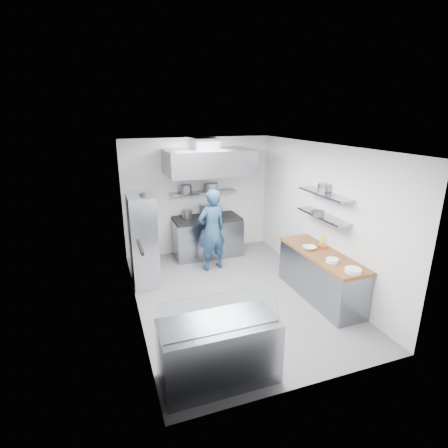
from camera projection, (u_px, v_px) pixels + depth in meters
name	position (u px, v px, depth m)	size (l,w,h in m)	color
floor	(234.00, 295.00, 6.70)	(5.00, 5.00, 0.00)	slate
ceiling	(236.00, 146.00, 5.86)	(5.00, 5.00, 0.00)	silver
wall_back	(198.00, 196.00, 8.52)	(3.60, 0.02, 2.80)	white
wall_front	(314.00, 288.00, 4.04)	(3.60, 0.02, 2.80)	white
wall_left	(133.00, 237.00, 5.70)	(5.00, 0.02, 2.80)	white
wall_right	(320.00, 216.00, 6.86)	(5.00, 0.02, 2.80)	white
gas_range	(207.00, 237.00, 8.48)	(1.60, 0.80, 0.90)	gray
cooktop	(207.00, 218.00, 8.34)	(1.57, 0.78, 0.06)	black
stock_pot_left	(187.00, 214.00, 8.23)	(0.25, 0.25, 0.20)	slate
stock_pot_mid	(207.00, 209.00, 8.59)	(0.34, 0.34, 0.24)	slate
stock_pot_right	(217.00, 211.00, 8.58)	(0.25, 0.25, 0.16)	slate
over_range_shelf	(204.00, 192.00, 8.38)	(1.60, 0.30, 0.04)	gray
shelf_pot_a	(186.00, 189.00, 8.22)	(0.28, 0.28, 0.18)	slate
shelf_pot_b	(211.00, 188.00, 8.24)	(0.33, 0.33, 0.22)	slate
extractor_hood	(208.00, 162.00, 7.77)	(1.90, 1.15, 0.55)	gray
hood_duct	(205.00, 143.00, 7.85)	(0.55, 0.55, 0.24)	slate
red_firebox	(146.00, 200.00, 8.06)	(0.22, 0.10, 0.26)	red
chef	(212.00, 230.00, 7.59)	(0.66, 0.43, 1.81)	navy
wire_rack	(143.00, 240.00, 6.95)	(0.50, 0.90, 1.85)	silver
rack_bin_a	(144.00, 248.00, 6.88)	(0.14, 0.18, 0.16)	white
rack_bin_b	(139.00, 217.00, 7.13)	(0.13, 0.17, 0.15)	yellow
rack_jar	(143.00, 198.00, 6.61)	(0.12, 0.12, 0.18)	black
knife_strip	(140.00, 247.00, 4.86)	(0.04, 0.55, 0.05)	black
prep_counter_base	(320.00, 277.00, 6.51)	(0.62, 2.00, 0.84)	gray
prep_counter_top	(322.00, 254.00, 6.38)	(0.65, 2.04, 0.06)	brown
plate_stack_a	(353.00, 270.00, 5.58)	(0.27, 0.27, 0.06)	white
plate_stack_b	(332.00, 260.00, 5.96)	(0.22, 0.22, 0.06)	white
copper_pan	(322.00, 247.00, 6.58)	(0.17, 0.17, 0.06)	#D3733B
squeeze_bottle	(322.00, 240.00, 6.76)	(0.06, 0.06, 0.18)	yellow
mixing_bowl	(309.00, 248.00, 6.52)	(0.24, 0.24, 0.06)	white
wall_shelf_lower	(323.00, 216.00, 6.51)	(0.30, 1.30, 0.04)	gray
wall_shelf_upper	(325.00, 194.00, 6.38)	(0.30, 1.30, 0.04)	gray
shelf_pot_c	(318.00, 214.00, 6.41)	(0.24, 0.24, 0.10)	slate
shelf_pot_d	(325.00, 187.00, 6.52)	(0.26, 0.26, 0.14)	slate
display_case	(219.00, 351.00, 4.46)	(1.50, 0.70, 0.85)	gray
display_glass	(222.00, 312.00, 4.16)	(1.47, 0.02, 0.45)	silver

